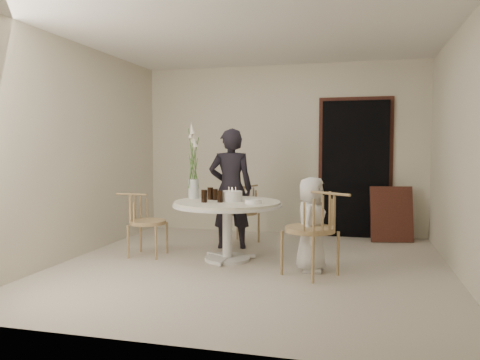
% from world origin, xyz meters
% --- Properties ---
extents(ground, '(4.50, 4.50, 0.00)m').
position_xyz_m(ground, '(0.00, 0.00, 0.00)').
color(ground, beige).
rests_on(ground, ground).
extents(room_shell, '(4.50, 4.50, 4.50)m').
position_xyz_m(room_shell, '(0.00, 0.00, 1.62)').
color(room_shell, white).
rests_on(room_shell, ground).
extents(doorway, '(1.00, 0.10, 2.10)m').
position_xyz_m(doorway, '(1.15, 2.19, 1.05)').
color(doorway, black).
rests_on(doorway, ground).
extents(door_trim, '(1.12, 0.03, 2.22)m').
position_xyz_m(door_trim, '(1.15, 2.23, 1.11)').
color(door_trim, '#522A1C').
rests_on(door_trim, ground).
extents(table, '(1.33, 1.33, 0.73)m').
position_xyz_m(table, '(-0.35, 0.25, 0.62)').
color(table, silver).
rests_on(table, ground).
extents(picture_frame, '(0.64, 0.31, 0.81)m').
position_xyz_m(picture_frame, '(1.69, 1.93, 0.41)').
color(picture_frame, '#522A1C').
rests_on(picture_frame, ground).
extents(chair_far, '(0.57, 0.59, 0.83)m').
position_xyz_m(chair_far, '(-0.40, 1.40, 0.54)').
color(chair_far, '#A48459').
rests_on(chair_far, ground).
extents(chair_right, '(0.71, 0.69, 0.93)m').
position_xyz_m(chair_right, '(0.81, -0.26, 0.60)').
color(chair_right, '#A48459').
rests_on(chair_right, ground).
extents(chair_left, '(0.50, 0.46, 0.81)m').
position_xyz_m(chair_left, '(-1.51, 0.21, 0.52)').
color(chair_left, '#A48459').
rests_on(chair_left, ground).
extents(girl, '(0.68, 0.53, 1.64)m').
position_xyz_m(girl, '(-0.50, 0.95, 0.82)').
color(girl, black).
rests_on(girl, ground).
extents(boy, '(0.38, 0.55, 1.06)m').
position_xyz_m(boy, '(0.70, -0.00, 0.53)').
color(boy, silver).
rests_on(boy, ground).
extents(birthday_cake, '(0.26, 0.26, 0.17)m').
position_xyz_m(birthday_cake, '(-0.30, 0.26, 0.79)').
color(birthday_cake, white).
rests_on(birthday_cake, table).
extents(cola_tumbler_a, '(0.09, 0.09, 0.15)m').
position_xyz_m(cola_tumbler_a, '(-0.59, 0.06, 0.81)').
color(cola_tumbler_a, black).
rests_on(cola_tumbler_a, table).
extents(cola_tumbler_b, '(0.08, 0.08, 0.14)m').
position_xyz_m(cola_tumbler_b, '(-0.40, 0.12, 0.80)').
color(cola_tumbler_b, black).
rests_on(cola_tumbler_b, table).
extents(cola_tumbler_c, '(0.09, 0.09, 0.14)m').
position_xyz_m(cola_tumbler_c, '(-0.53, 0.34, 0.80)').
color(cola_tumbler_c, black).
rests_on(cola_tumbler_c, table).
extents(cola_tumbler_d, '(0.09, 0.09, 0.16)m').
position_xyz_m(cola_tumbler_d, '(-0.61, 0.38, 0.81)').
color(cola_tumbler_d, black).
rests_on(cola_tumbler_d, table).
extents(plate_stack, '(0.23, 0.23, 0.05)m').
position_xyz_m(plate_stack, '(0.01, 0.09, 0.75)').
color(plate_stack, white).
rests_on(plate_stack, table).
extents(flower_vase, '(0.13, 0.13, 0.98)m').
position_xyz_m(flower_vase, '(-0.86, 0.45, 1.14)').
color(flower_vase, silver).
rests_on(flower_vase, table).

